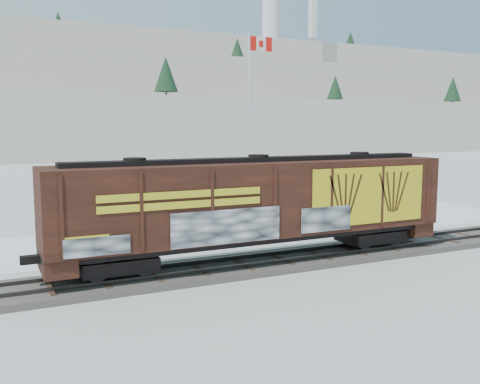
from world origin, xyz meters
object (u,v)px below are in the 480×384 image
hopper_railcar (258,202)px  car_dark (380,209)px  car_white (184,229)px  car_silver (143,233)px  flagpole (250,147)px

hopper_railcar → car_dark: bearing=28.6°
car_white → hopper_railcar: bearing=-168.6°
hopper_railcar → car_dark: hopper_railcar is taller
hopper_railcar → car_silver: size_ratio=3.89×
car_white → car_dark: (14.19, 0.51, 0.03)m
hopper_railcar → car_dark: 14.98m
car_silver → car_dark: bearing=-100.4°
hopper_railcar → car_silver: hopper_railcar is taller
flagpole → car_silver: bearing=-142.6°
flagpole → car_dark: 10.06m
car_white → car_dark: car_dark is taller
car_white → flagpole: bearing=-46.5°
hopper_railcar → car_silver: 7.16m
hopper_railcar → car_dark: (13.01, 7.08, -2.22)m
car_silver → car_white: bearing=-87.0°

